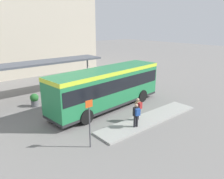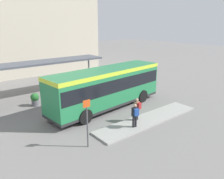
% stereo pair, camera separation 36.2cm
% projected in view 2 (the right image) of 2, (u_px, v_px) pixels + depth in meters
% --- Properties ---
extents(ground_plane, '(120.00, 120.00, 0.00)m').
position_uv_depth(ground_plane, '(107.00, 107.00, 18.12)').
color(ground_plane, slate).
extents(curb_island, '(8.85, 1.80, 0.12)m').
position_uv_depth(curb_island, '(149.00, 119.00, 15.75)').
color(curb_island, '#9E9E99').
rests_on(curb_island, ground_plane).
extents(city_bus, '(10.47, 3.50, 3.26)m').
position_uv_depth(city_bus, '(107.00, 86.00, 17.58)').
color(city_bus, '#237A47').
rests_on(city_bus, ground_plane).
extents(pedestrian_waiting, '(0.42, 0.45, 1.62)m').
position_uv_depth(pedestrian_waiting, '(137.00, 108.00, 15.20)').
color(pedestrian_waiting, '#232328').
rests_on(pedestrian_waiting, curb_island).
extents(pedestrian_companion, '(0.44, 0.48, 1.62)m').
position_uv_depth(pedestrian_companion, '(135.00, 114.00, 14.16)').
color(pedestrian_companion, '#232328').
rests_on(pedestrian_companion, curb_island).
extents(bicycle_white, '(0.48, 1.75, 0.76)m').
position_uv_depth(bicycle_white, '(147.00, 79.00, 25.77)').
color(bicycle_white, black).
rests_on(bicycle_white, ground_plane).
extents(bicycle_yellow, '(0.48, 1.81, 0.78)m').
position_uv_depth(bicycle_yellow, '(142.00, 78.00, 26.41)').
color(bicycle_yellow, black).
rests_on(bicycle_yellow, ground_plane).
extents(bicycle_blue, '(0.48, 1.60, 0.69)m').
position_uv_depth(bicycle_blue, '(137.00, 77.00, 26.96)').
color(bicycle_blue, black).
rests_on(bicycle_blue, ground_plane).
extents(station_shelter, '(12.24, 2.53, 3.28)m').
position_uv_depth(station_shelter, '(42.00, 63.00, 20.54)').
color(station_shelter, '#4C515B').
rests_on(station_shelter, ground_plane).
extents(potted_planter_far_side, '(0.70, 0.70, 1.11)m').
position_uv_depth(potted_planter_far_side, '(35.00, 99.00, 18.36)').
color(potted_planter_far_side, slate).
rests_on(potted_planter_far_side, ground_plane).
extents(platform_sign, '(0.44, 0.08, 2.80)m').
position_uv_depth(platform_sign, '(87.00, 122.00, 11.91)').
color(platform_sign, '#4C4C51').
rests_on(platform_sign, ground_plane).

